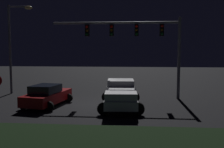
# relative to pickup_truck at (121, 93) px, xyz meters

# --- Properties ---
(ground_plane) EXTENTS (80.00, 80.00, 0.00)m
(ground_plane) POSITION_rel_pickup_truck_xyz_m (-2.10, 1.09, -1.00)
(ground_plane) COLOR black
(grass_median) EXTENTS (26.80, 5.68, 0.10)m
(grass_median) POSITION_rel_pickup_truck_xyz_m (-2.10, -7.42, -0.95)
(grass_median) COLOR black
(grass_median) RESTS_ON ground_plane
(pickup_truck) EXTENTS (3.07, 5.50, 1.80)m
(pickup_truck) POSITION_rel_pickup_truck_xyz_m (0.00, 0.00, 0.00)
(pickup_truck) COLOR #B7B7BC
(pickup_truck) RESTS_ON ground_plane
(car_sedan) EXTENTS (2.98, 4.65, 1.51)m
(car_sedan) POSITION_rel_pickup_truck_xyz_m (-5.20, 0.09, -0.26)
(car_sedan) COLOR maroon
(car_sedan) RESTS_ON ground_plane
(traffic_signal_gantry) EXTENTS (10.32, 0.56, 6.50)m
(traffic_signal_gantry) POSITION_rel_pickup_truck_xyz_m (1.10, 3.65, 4.03)
(traffic_signal_gantry) COLOR slate
(traffic_signal_gantry) RESTS_ON ground_plane
(street_lamp_left) EXTENTS (2.26, 0.44, 7.84)m
(street_lamp_left) POSITION_rel_pickup_truck_xyz_m (-9.71, 4.93, 3.93)
(street_lamp_left) COLOR slate
(street_lamp_left) RESTS_ON ground_plane
(street_lamp_right) EXTENTS (2.71, 0.44, 8.58)m
(street_lamp_right) POSITION_rel_pickup_truck_xyz_m (8.30, 4.86, 4.37)
(street_lamp_right) COLOR slate
(street_lamp_right) RESTS_ON ground_plane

